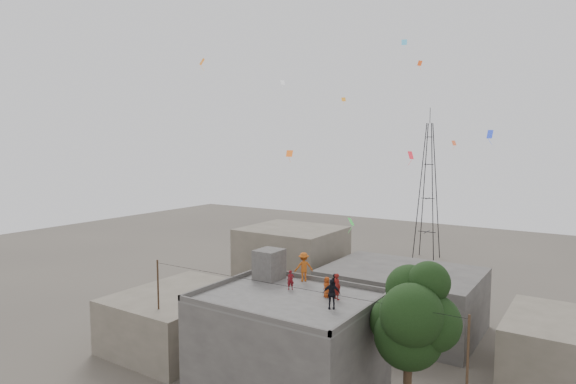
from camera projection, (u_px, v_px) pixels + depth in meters
name	position (u px, v px, depth m)	size (l,w,h in m)	color
main_building	(288.00, 347.00, 28.73)	(10.00, 8.00, 6.10)	#454240
parapet	(288.00, 295.00, 28.43)	(10.00, 8.00, 0.30)	#454240
stair_head_box	(269.00, 264.00, 32.26)	(1.60, 1.80, 2.00)	#454240
neighbor_west	(181.00, 318.00, 36.50)	(8.00, 10.00, 4.00)	#60594C
neighbor_north	(402.00, 299.00, 39.35)	(12.00, 9.00, 5.00)	#454240
neighbor_northwest	(292.00, 263.00, 47.47)	(9.00, 8.00, 7.00)	#60594C
neighbor_east	(567.00, 355.00, 29.51)	(7.00, 8.00, 4.40)	#60594C
tree	(413.00, 318.00, 24.92)	(4.90, 4.60, 9.10)	black
utility_line	(283.00, 343.00, 27.35)	(20.12, 0.62, 7.40)	black
transmission_tower	(428.00, 191.00, 63.65)	(2.97, 2.97, 20.01)	black
person_red_adult	(337.00, 286.00, 27.98)	(0.56, 0.37, 1.54)	maroon
person_orange_child	(327.00, 287.00, 28.39)	(0.60, 0.39, 1.23)	#9B3911
person_dark_child	(335.00, 283.00, 29.17)	(0.59, 0.46, 1.22)	black
person_dark_adult	(331.00, 294.00, 26.38)	(0.97, 0.40, 1.65)	black
person_orange_adult	(304.00, 267.00, 31.71)	(1.25, 0.72, 1.93)	#B44F14
person_red_child	(291.00, 280.00, 29.91)	(0.44, 0.29, 1.22)	maroon
kites	(359.00, 120.00, 33.20)	(17.88, 15.15, 12.93)	orange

